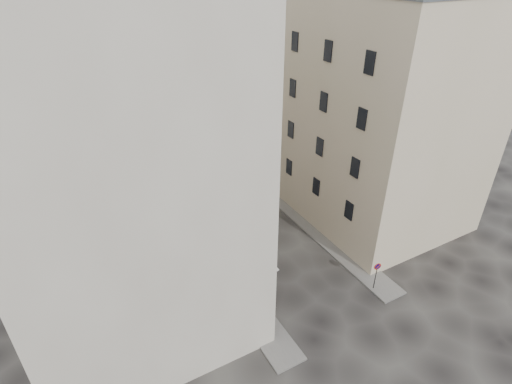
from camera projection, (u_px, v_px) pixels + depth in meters
ground at (291, 268)px, 29.60m from camera, size 90.00×90.00×0.00m
sidewalk_left at (214, 256)px, 30.71m from camera, size 2.00×22.00×0.12m
sidewalk_right at (316, 230)px, 33.70m from camera, size 2.00×18.00×0.12m
building_left at (113, 157)px, 22.26m from camera, size 12.20×16.20×20.60m
building_right at (382, 111)px, 31.89m from camera, size 12.20×14.20×18.60m
building_back at (180, 84)px, 38.79m from camera, size 18.20×10.20×18.60m
cafe_storefront at (232, 259)px, 27.60m from camera, size 1.74×7.30×3.50m
stone_steps at (221, 189)px, 38.88m from camera, size 9.00×3.15×0.80m
bollard_near at (260, 286)px, 27.22m from camera, size 0.12×0.12×0.98m
bollard_mid at (237, 257)px, 29.86m from camera, size 0.12×0.12×0.98m
bollard_far at (218, 233)px, 32.50m from camera, size 0.12×0.12×0.98m
no_parking_sign at (377, 271)px, 26.90m from camera, size 0.52×0.15×2.33m
bistro_table_a at (266, 304)px, 26.01m from camera, size 1.17×0.55×0.82m
bistro_table_b at (252, 278)px, 27.97m from camera, size 1.43×0.67×1.01m
bistro_table_c at (240, 270)px, 28.80m from camera, size 1.26×0.59×0.88m
bistro_table_d at (248, 256)px, 30.09m from camera, size 1.30×0.61×0.91m
bistro_table_e at (225, 241)px, 31.65m from camera, size 1.38×0.64×0.97m
pedestrian at (263, 269)px, 28.20m from camera, size 0.68×0.46×1.83m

